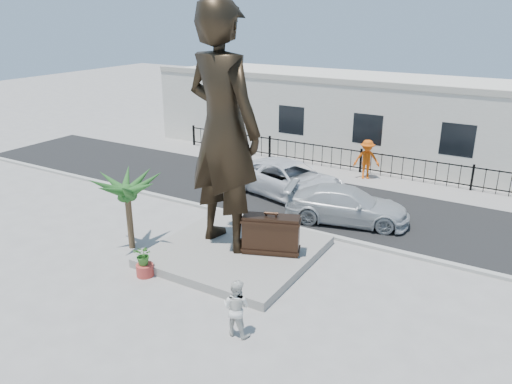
# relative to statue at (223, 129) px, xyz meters

# --- Properties ---
(ground) EXTENTS (100.00, 100.00, 0.00)m
(ground) POSITION_rel_statue_xyz_m (1.05, -1.67, -4.42)
(ground) COLOR #9E9991
(ground) RESTS_ON ground
(street) EXTENTS (40.00, 7.00, 0.01)m
(street) POSITION_rel_statue_xyz_m (1.05, 6.33, -4.42)
(street) COLOR black
(street) RESTS_ON ground
(curb) EXTENTS (40.00, 0.25, 0.12)m
(curb) POSITION_rel_statue_xyz_m (1.05, 2.83, -4.36)
(curb) COLOR #A5A399
(curb) RESTS_ON ground
(far_sidewalk) EXTENTS (40.00, 2.50, 0.02)m
(far_sidewalk) POSITION_rel_statue_xyz_m (1.05, 10.33, -4.41)
(far_sidewalk) COLOR #9E9991
(far_sidewalk) RESTS_ON ground
(plinth) EXTENTS (5.20, 5.20, 0.30)m
(plinth) POSITION_rel_statue_xyz_m (0.55, -0.17, -4.27)
(plinth) COLOR gray
(plinth) RESTS_ON ground
(fence) EXTENTS (22.00, 0.10, 1.20)m
(fence) POSITION_rel_statue_xyz_m (1.05, 11.13, -3.82)
(fence) COLOR black
(fence) RESTS_ON ground
(building) EXTENTS (28.00, 7.00, 4.40)m
(building) POSITION_rel_statue_xyz_m (1.05, 15.33, -2.22)
(building) COLOR silver
(building) RESTS_ON ground
(statue) EXTENTS (3.35, 2.56, 8.25)m
(statue) POSITION_rel_statue_xyz_m (0.00, 0.00, 0.00)
(statue) COLOR black
(statue) RESTS_ON plinth
(suitcase) EXTENTS (2.00, 1.25, 1.34)m
(suitcase) POSITION_rel_statue_xyz_m (1.77, 0.11, -3.45)
(suitcase) COLOR black
(suitcase) RESTS_ON plinth
(tourist) EXTENTS (0.82, 0.65, 1.61)m
(tourist) POSITION_rel_statue_xyz_m (3.02, -3.98, -3.62)
(tourist) COLOR silver
(tourist) RESTS_ON ground
(car_white) EXTENTS (6.25, 4.06, 1.60)m
(car_white) POSITION_rel_statue_xyz_m (-0.50, 6.02, -3.61)
(car_white) COLOR silver
(car_white) RESTS_ON street
(car_silver) EXTENTS (5.27, 3.15, 1.43)m
(car_silver) POSITION_rel_statue_xyz_m (2.79, 4.60, -3.70)
(car_silver) COLOR #B7BBBC
(car_silver) RESTS_ON street
(worker) EXTENTS (1.49, 1.22, 2.01)m
(worker) POSITION_rel_statue_xyz_m (1.63, 10.31, -3.40)
(worker) COLOR #D8500B
(worker) RESTS_ON far_sidewalk
(palm_tree) EXTENTS (1.80, 1.80, 3.20)m
(palm_tree) POSITION_rel_statue_xyz_m (-3.04, -1.60, -4.42)
(palm_tree) COLOR #20501D
(palm_tree) RESTS_ON ground
(planter) EXTENTS (0.56, 0.56, 0.40)m
(planter) POSITION_rel_statue_xyz_m (-1.21, -2.90, -4.22)
(planter) COLOR #BB3A31
(planter) RESTS_ON ground
(shrub) EXTENTS (0.68, 0.61, 0.67)m
(shrub) POSITION_rel_statue_xyz_m (-1.21, -2.90, -3.69)
(shrub) COLOR #347024
(shrub) RESTS_ON planter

